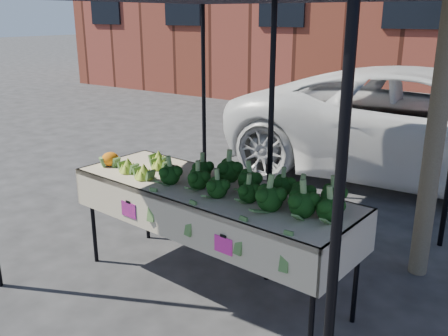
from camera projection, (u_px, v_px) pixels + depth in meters
ground at (191, 293)px, 3.99m from camera, size 90.00×90.00×0.00m
table at (210, 239)px, 3.93m from camera, size 2.46×1.01×0.90m
canopy at (239, 117)px, 4.04m from camera, size 3.16×3.16×2.74m
broccoli_heap at (251, 181)px, 3.58m from camera, size 1.51×0.54×0.22m
romanesco_cluster at (149, 161)px, 4.15m from camera, size 0.40×0.54×0.17m
cauliflower_pair at (110, 157)px, 4.29m from camera, size 0.17×0.17×0.15m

